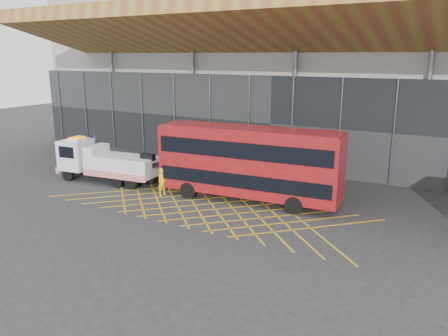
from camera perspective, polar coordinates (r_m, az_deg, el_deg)
The scene contains 6 objects.
ground_plane at distance 30.07m, azimuth -6.41°, elevation -4.35°, with size 120.00×120.00×0.00m, color #27282A.
road_markings at distance 28.79m, azimuth -2.52°, elevation -5.12°, with size 21.56×7.16×0.01m.
construction_building at distance 43.95m, azimuth 9.98°, elevation 13.39°, with size 55.00×23.97×18.00m.
recovery_truck at distance 35.38m, azimuth -15.35°, elevation 0.78°, with size 9.92×3.25×3.44m.
bus_towed at distance 29.33m, azimuth 3.18°, elevation 0.95°, with size 12.61×3.93×5.05m.
worker at distance 31.20m, azimuth -8.06°, elevation -1.80°, with size 0.72×0.47×1.98m, color yellow.
Camera 1 is at (16.88, -22.93, 9.67)m, focal length 35.00 mm.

